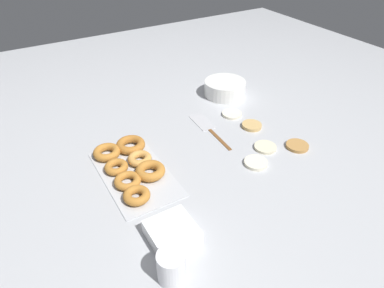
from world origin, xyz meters
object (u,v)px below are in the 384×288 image
(pancake_0, at_px, (265,147))
(pancake_4, at_px, (252,126))
(donut_tray, at_px, (131,166))
(spatula, at_px, (206,125))
(batter_bowl, at_px, (225,88))
(container_stack, at_px, (172,232))
(paper_cup, at_px, (171,266))
(pancake_1, at_px, (232,114))
(pancake_3, at_px, (297,146))
(pancake_2, at_px, (256,163))

(pancake_0, height_order, pancake_4, pancake_4)
(donut_tray, xyz_separation_m, spatula, (-0.10, 0.38, -0.01))
(pancake_4, bearing_deg, batter_bowl, 166.70)
(container_stack, bearing_deg, batter_bowl, 135.33)
(donut_tray, distance_m, container_stack, 0.34)
(donut_tray, bearing_deg, container_stack, -2.86)
(spatula, bearing_deg, batter_bowl, -46.93)
(paper_cup, bearing_deg, pancake_4, 126.06)
(pancake_0, height_order, batter_bowl, batter_bowl)
(donut_tray, relative_size, container_stack, 2.96)
(batter_bowl, relative_size, spatula, 0.67)
(batter_bowl, relative_size, paper_cup, 2.26)
(donut_tray, bearing_deg, pancake_1, 102.93)
(donut_tray, height_order, paper_cup, paper_cup)
(paper_cup, bearing_deg, container_stack, 151.95)
(container_stack, bearing_deg, pancake_3, 102.40)
(pancake_3, distance_m, container_stack, 0.63)
(container_stack, relative_size, paper_cup, 1.48)
(pancake_2, distance_m, donut_tray, 0.44)
(donut_tray, relative_size, paper_cup, 4.38)
(pancake_3, distance_m, spatula, 0.38)
(spatula, bearing_deg, pancake_4, -119.82)
(donut_tray, relative_size, batter_bowl, 1.94)
(pancake_1, xyz_separation_m, spatula, (0.02, -0.15, -0.00))
(pancake_4, height_order, spatula, pancake_4)
(pancake_2, relative_size, paper_cup, 0.97)
(pancake_4, height_order, donut_tray, donut_tray)
(pancake_3, distance_m, paper_cup, 0.71)
(pancake_2, relative_size, donut_tray, 0.22)
(paper_cup, xyz_separation_m, spatula, (-0.55, 0.45, -0.04))
(pancake_2, xyz_separation_m, donut_tray, (-0.20, -0.39, 0.01))
(pancake_1, distance_m, container_stack, 0.70)
(pancake_2, height_order, batter_bowl, batter_bowl)
(pancake_0, distance_m, pancake_3, 0.12)
(pancake_1, height_order, pancake_4, pancake_4)
(donut_tray, distance_m, batter_bowl, 0.67)
(donut_tray, height_order, container_stack, container_stack)
(donut_tray, bearing_deg, pancake_2, 62.97)
(pancake_0, bearing_deg, pancake_1, 172.01)
(pancake_0, bearing_deg, batter_bowl, 164.69)
(pancake_1, xyz_separation_m, pancake_4, (0.12, 0.01, 0.00))
(donut_tray, bearing_deg, pancake_3, 71.37)
(pancake_0, height_order, spatula, pancake_0)
(pancake_0, bearing_deg, pancake_3, 62.84)
(pancake_2, bearing_deg, pancake_4, 144.61)
(batter_bowl, bearing_deg, container_stack, -44.67)
(pancake_1, bearing_deg, paper_cup, -46.61)
(pancake_3, xyz_separation_m, container_stack, (0.13, -0.61, 0.02))
(batter_bowl, height_order, container_stack, batter_bowl)
(pancake_2, xyz_separation_m, pancake_3, (0.00, 0.20, 0.00))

